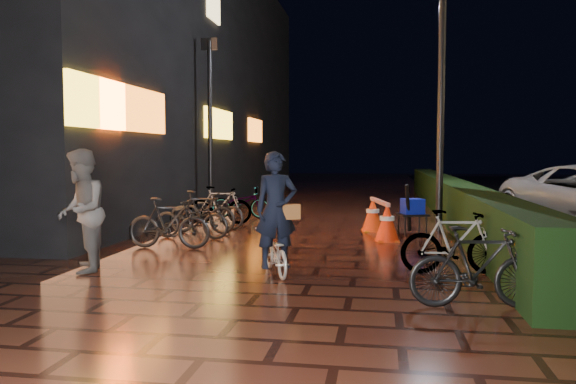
% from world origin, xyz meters
% --- Properties ---
extents(ground, '(80.00, 80.00, 0.00)m').
position_xyz_m(ground, '(0.00, 0.00, 0.00)').
color(ground, '#381911').
rests_on(ground, ground).
extents(hedge, '(0.70, 20.00, 1.00)m').
position_xyz_m(hedge, '(3.30, 8.00, 0.50)').
color(hedge, black).
rests_on(hedge, ground).
extents(bystander_person, '(0.97, 1.07, 1.78)m').
position_xyz_m(bystander_person, '(-2.78, -0.32, 0.89)').
color(bystander_person, '#5C5B5E').
rests_on(bystander_person, ground).
extents(storefront_block, '(12.09, 22.00, 9.00)m').
position_xyz_m(storefront_block, '(-9.50, 11.50, 4.50)').
color(storefront_block, black).
rests_on(storefront_block, ground).
extents(lamp_post_hedge, '(0.55, 0.24, 5.72)m').
position_xyz_m(lamp_post_hedge, '(2.74, 4.97, 3.15)').
color(lamp_post_hedge, black).
rests_on(lamp_post_hedge, ground).
extents(lamp_post_sf, '(0.45, 0.13, 4.76)m').
position_xyz_m(lamp_post_sf, '(-3.06, 6.81, 2.62)').
color(lamp_post_sf, black).
rests_on(lamp_post_sf, ground).
extents(cyclist, '(0.89, 1.28, 1.74)m').
position_xyz_m(cyclist, '(0.01, -0.04, 0.65)').
color(cyclist, silver).
rests_on(cyclist, ground).
extents(traffic_barrier, '(0.79, 1.86, 0.76)m').
position_xyz_m(traffic_barrier, '(1.45, 4.00, 0.38)').
color(traffic_barrier, '#F32E0C').
rests_on(traffic_barrier, ground).
extents(cart_assembly, '(0.70, 0.75, 1.09)m').
position_xyz_m(cart_assembly, '(2.12, 4.26, 0.56)').
color(cart_assembly, black).
rests_on(cart_assembly, ground).
extents(parked_bikes_storefront, '(1.77, 5.35, 0.92)m').
position_xyz_m(parked_bikes_storefront, '(-2.29, 4.19, 0.43)').
color(parked_bikes_storefront, black).
rests_on(parked_bikes_storefront, ground).
extents(parked_bikes_hedge, '(1.60, 2.37, 0.92)m').
position_xyz_m(parked_bikes_hedge, '(2.53, -0.46, 0.46)').
color(parked_bikes_hedge, black).
rests_on(parked_bikes_hedge, ground).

